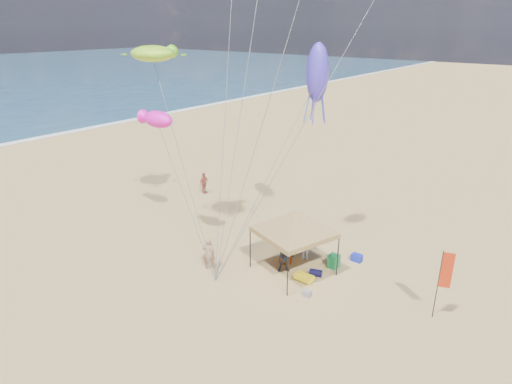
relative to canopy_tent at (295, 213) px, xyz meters
The scene contains 18 objects.
ground 5.18m from the canopy_tent, 116.83° to the right, with size 280.00×280.00×0.00m, color tan.
canopy_tent is the anchor object (origin of this frame).
feather_flag 6.98m from the canopy_tent, ahead, with size 0.46×0.19×3.18m.
cooler_red 3.11m from the canopy_tent, 151.84° to the left, with size 0.54×0.38×0.38m, color #B5430E.
cooler_blue 4.66m from the canopy_tent, 54.64° to the left, with size 0.54×0.38×0.38m, color #1625B7.
bag_navy 3.24m from the canopy_tent, 14.18° to the left, with size 0.36×0.36×0.60m, color black.
bag_orange 4.87m from the canopy_tent, 120.40° to the left, with size 0.36×0.36×0.60m, color orange.
chair_green 3.55m from the canopy_tent, 47.96° to the left, with size 0.50×0.50×0.70m, color #167A3D.
chair_yellow 3.84m from the canopy_tent, 130.64° to the left, with size 0.50×0.50×0.70m, color gold.
crate_grey 3.79m from the canopy_tent, 39.04° to the right, with size 0.34×0.30×0.28m, color gray.
beach_cart 3.16m from the canopy_tent, 23.84° to the right, with size 0.90×0.50×0.24m, color yellow.
person_near_a 4.82m from the canopy_tent, 144.85° to the right, with size 0.62×0.41×1.71m, color #9F755B.
person_near_b 2.40m from the canopy_tent, 133.00° to the right, with size 0.79×0.61×1.62m, color #313844.
person_near_c 2.72m from the canopy_tent, 96.71° to the left, with size 1.18×0.68×1.83m, color white.
person_far_a 12.43m from the canopy_tent, 156.10° to the left, with size 0.92×0.38×1.57m, color #B34F45.
turtle_kite 11.25m from the canopy_tent, behind, with size 2.58×2.06×0.86m, color #8CD325.
fish_kite 8.79m from the canopy_tent, 169.90° to the right, with size 2.01×1.00×0.89m, color #FF14C7.
squid_kite 7.18m from the canopy_tent, 109.20° to the left, with size 1.14×1.14×2.95m, color #4332CE.
Camera 1 is at (12.28, -12.39, 11.60)m, focal length 30.65 mm.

